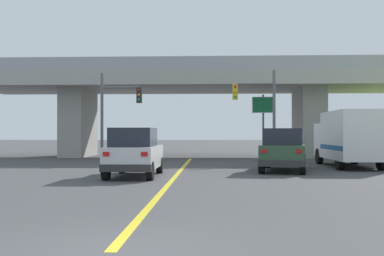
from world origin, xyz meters
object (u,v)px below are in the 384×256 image
Objects in this scene: suv_crossing at (284,150)px; traffic_signal_farside at (115,108)px; box_truck at (349,138)px; traffic_signal_nearside at (260,105)px; suv_lead at (134,152)px; highway_sign at (263,111)px.

traffic_signal_farside is (-9.37, 6.33, 2.36)m from suv_crossing.
suv_crossing is 4.72m from box_truck.
suv_lead is at bearing -122.75° from traffic_signal_nearside.
traffic_signal_farside reaches higher than box_truck.
traffic_signal_nearside is at bearing -98.13° from highway_sign.
traffic_signal_nearside is (6.14, 9.55, 2.47)m from suv_lead.
suv_crossing is at bearing -91.18° from highway_sign.
box_truck is 1.19× the size of traffic_signal_nearside.
suv_crossing is (6.60, 3.11, 0.00)m from suv_lead.
traffic_signal_farside is at bearing 156.85° from suv_crossing.
traffic_signal_farside reaches higher than suv_crossing.
traffic_signal_farside is (-2.77, 9.44, 2.36)m from suv_lead.
suv_lead is 0.66× the size of box_truck.
traffic_signal_nearside is (-4.30, 3.75, 1.93)m from box_truck.
traffic_signal_nearside is at bearing 105.00° from suv_crossing.
box_truck is 13.82m from traffic_signal_farside.
traffic_signal_farside reaches higher than highway_sign.
box_truck reaches higher than suv_lead.
traffic_signal_nearside is at bearing 57.25° from suv_lead.
highway_sign is at bearing 99.73° from suv_crossing.
suv_crossing is at bearing -144.91° from box_truck.
traffic_signal_farside is 10.81m from highway_sign.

